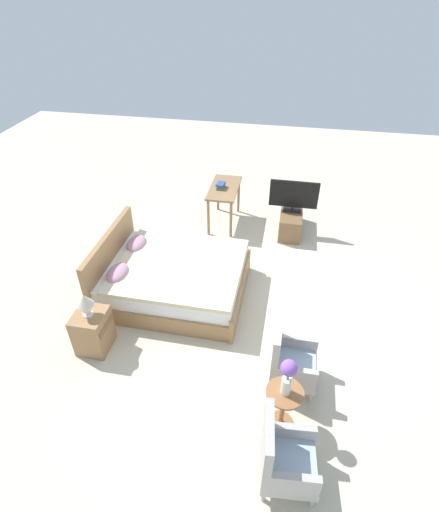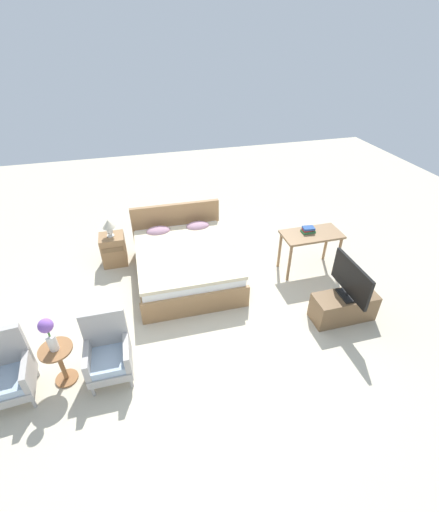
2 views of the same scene
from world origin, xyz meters
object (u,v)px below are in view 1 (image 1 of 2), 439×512
flower_vase (288,374)px  book_stack (221,186)px  armchair_by_window_left (284,458)px  nightstand (93,331)px  side_table (283,404)px  bed (172,278)px  tv_stand (291,220)px  vanity_desk (224,193)px  tv_flatscreen (294,196)px  table_lamp (85,302)px  armchair_by_window_right (290,361)px

flower_vase → book_stack: bearing=19.6°
armchair_by_window_left → nightstand: 2.82m
armchair_by_window_left → side_table: size_ratio=1.59×
bed → armchair_by_window_left: (-2.46, -1.82, 0.08)m
bed → tv_stand: bearing=-38.4°
bed → tv_stand: bed is taller
book_stack → nightstand: bearing=162.4°
nightstand → tv_stand: 4.13m
book_stack → tv_stand: bearing=-90.0°
bed → vanity_desk: bed is taller
side_table → vanity_desk: 4.30m
side_table → tv_stand: bearing=1.2°
tv_flatscreen → vanity_desk: 1.29m
flower_vase → tv_flatscreen: bearing=1.2°
tv_stand → bed: bearing=141.6°
table_lamp → book_stack: (3.36, -1.07, 0.01)m
vanity_desk → armchair_by_window_right: bearing=-158.0°
side_table → tv_flatscreen: bearing=1.2°
bed → book_stack: 2.23m
nightstand → book_stack: size_ratio=2.57×
book_stack → flower_vase: bearing=-160.4°
nightstand → table_lamp: 0.51m
bed → flower_vase: (-1.88, -1.78, 0.57)m
tv_stand → vanity_desk: bearing=87.9°
bed → nightstand: bed is taller
side_table → nightstand: (0.66, 2.49, -0.07)m
armchair_by_window_left → book_stack: size_ratio=4.03×
armchair_by_window_left → table_lamp: 2.85m
armchair_by_window_right → table_lamp: 2.57m
side_table → armchair_by_window_left: bearing=-176.1°
armchair_by_window_right → tv_stand: (3.44, 0.12, -0.16)m
armchair_by_window_right → flower_vase: 0.76m
tv_flatscreen → vanity_desk: (0.05, 1.28, -0.09)m
bed → armchair_by_window_right: 2.23m
armchair_by_window_right → table_lamp: armchair_by_window_right is taller
armchair_by_window_left → side_table: 0.58m
bed → flower_vase: size_ratio=4.38×
nightstand → tv_stand: (3.36, -2.41, -0.08)m
armchair_by_window_left → armchair_by_window_right: (1.16, 0.00, 0.00)m
vanity_desk → book_stack: size_ratio=4.56×
side_table → tv_stand: side_table is taller
side_table → tv_stand: 4.02m
tv_flatscreen → nightstand: bearing=144.4°
armchair_by_window_right → flower_vase: (-0.58, 0.04, 0.50)m
vanity_desk → side_table: bearing=-161.4°
flower_vase → tv_flatscreen: 4.02m
bed → nightstand: 1.42m
side_table → tv_stand: (4.02, 0.09, -0.15)m
armchair_by_window_right → nightstand: 2.54m
vanity_desk → table_lamp: bearing=161.7°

